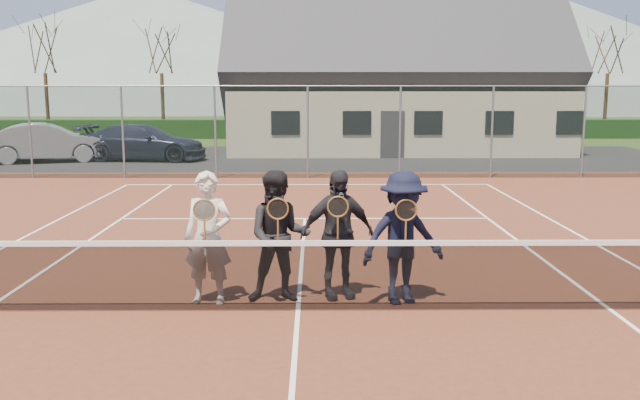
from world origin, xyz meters
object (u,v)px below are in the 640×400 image
object	(u,v)px
tennis_net	(298,273)
car_c	(143,142)
car_b	(47,143)
player_d	(403,238)
player_a	(208,238)
player_c	(337,234)
player_b	(279,237)
clubhouse	(394,66)

from	to	relation	value
tennis_net	car_c	bearing A→B (deg)	109.47
car_b	player_d	world-z (taller)	player_d
player_a	player_d	distance (m)	2.62
car_c	player_c	world-z (taller)	player_c
player_b	car_b	bearing A→B (deg)	119.32
car_c	player_a	distance (m)	19.70
player_d	player_b	bearing A→B (deg)	176.57
tennis_net	player_b	distance (m)	0.64
clubhouse	car_b	bearing A→B (deg)	-159.74
car_c	player_b	distance (m)	19.92
player_a	player_d	world-z (taller)	same
car_c	player_d	bearing A→B (deg)	-150.83
player_c	car_c	bearing A→B (deg)	111.48
player_b	player_c	distance (m)	0.81
car_b	player_b	distance (m)	20.88
player_b	player_d	xyz separation A→B (m)	(1.67, -0.10, -0.00)
car_b	player_b	bearing A→B (deg)	-169.12
tennis_net	player_b	bearing A→B (deg)	120.47
car_c	clubhouse	xyz separation A→B (m)	(10.81, 4.74, 3.25)
clubhouse	player_d	size ratio (longest dim) A/B	8.67
player_b	player_d	size ratio (longest dim) A/B	1.00
car_c	tennis_net	world-z (taller)	car_c
player_c	player_b	bearing A→B (deg)	-168.66
tennis_net	clubhouse	world-z (taller)	clubhouse
car_c	tennis_net	size ratio (longest dim) A/B	0.44
car_b	car_c	bearing A→B (deg)	-99.11
player_b	player_d	distance (m)	1.67
car_c	player_d	distance (m)	20.62
player_a	player_c	bearing A→B (deg)	7.85
player_a	player_c	distance (m)	1.76
car_c	clubhouse	bearing A→B (deg)	-60.62
player_a	player_b	world-z (taller)	same
player_a	player_d	xyz separation A→B (m)	(2.62, -0.02, -0.00)
player_d	player_c	bearing A→B (deg)	163.52
car_b	car_c	xyz separation A→B (m)	(3.68, 0.60, -0.04)
player_b	player_d	world-z (taller)	same
clubhouse	player_d	xyz separation A→B (m)	(-2.59, -23.65, -3.07)
clubhouse	player_c	xyz separation A→B (m)	(-3.47, -23.39, -3.07)
player_a	clubhouse	bearing A→B (deg)	77.56
car_b	player_c	size ratio (longest dim) A/B	2.63
car_c	player_c	xyz separation A→B (m)	(7.34, -18.65, 0.18)
player_a	player_c	xyz separation A→B (m)	(1.74, 0.24, -0.00)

